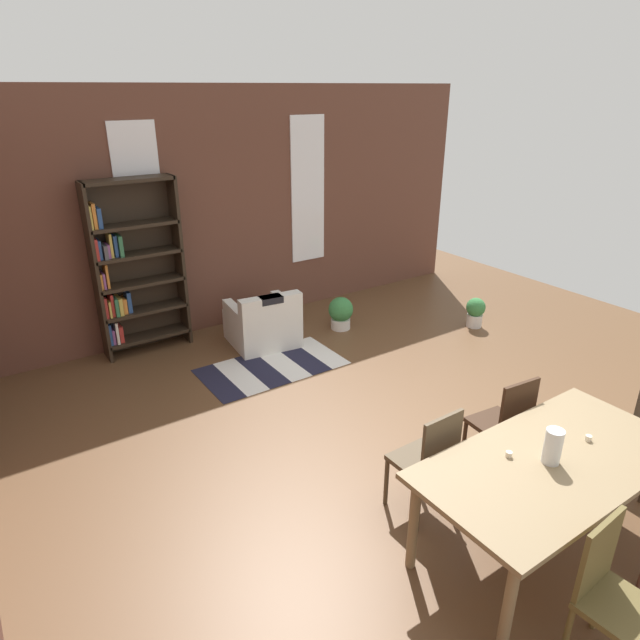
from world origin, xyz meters
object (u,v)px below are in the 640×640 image
at_px(armchair_white, 263,324).
at_px(potted_plant_by_shelf, 341,312).
at_px(dining_chair_far_left, 428,459).
at_px(bookshelf_tall, 132,270).
at_px(dining_table, 552,469).
at_px(potted_plant_corner, 475,311).
at_px(vase_on_table, 553,446).
at_px(dining_chair_near_left, 611,594).
at_px(dining_chair_far_right, 505,422).

xyz_separation_m(armchair_white, potted_plant_by_shelf, (1.12, -0.16, -0.04)).
xyz_separation_m(dining_chair_far_left, bookshelf_tall, (-0.92, 4.16, 0.56)).
relative_size(bookshelf_tall, potted_plant_by_shelf, 4.72).
relative_size(dining_table, potted_plant_corner, 4.72).
bearing_deg(armchair_white, bookshelf_tall, 152.50).
height_order(vase_on_table, armchair_white, vase_on_table).
bearing_deg(potted_plant_corner, armchair_white, 156.89).
bearing_deg(potted_plant_by_shelf, dining_chair_far_left, -115.60).
xyz_separation_m(dining_table, potted_plant_by_shelf, (1.13, 4.00, -0.46)).
bearing_deg(dining_chair_near_left, potted_plant_by_shelf, 71.52).
relative_size(dining_table, potted_plant_by_shelf, 4.35).
bearing_deg(vase_on_table, dining_chair_near_left, -119.13).
relative_size(dining_chair_far_left, potted_plant_by_shelf, 2.09).
bearing_deg(dining_chair_far_left, dining_chair_near_left, -90.22).
distance_m(dining_chair_far_left, dining_chair_far_right, 0.88).
xyz_separation_m(bookshelf_tall, armchair_white, (1.37, -0.71, -0.79)).
bearing_deg(dining_chair_near_left, vase_on_table, 60.87).
relative_size(dining_chair_far_left, dining_chair_far_right, 1.00).
bearing_deg(potted_plant_corner, dining_chair_far_left, -144.12).
bearing_deg(dining_table, potted_plant_corner, 47.87).
height_order(dining_chair_near_left, dining_chair_far_left, same).
xyz_separation_m(dining_table, armchair_white, (0.01, 4.16, -0.42)).
bearing_deg(potted_plant_corner, bookshelf_tall, 155.38).
bearing_deg(potted_plant_by_shelf, vase_on_table, -106.39).
height_order(dining_table, dining_chair_far_right, dining_chair_far_right).
bearing_deg(bookshelf_tall, dining_chair_far_left, -77.56).
height_order(dining_chair_far_right, armchair_white, dining_chair_far_right).
xyz_separation_m(dining_chair_near_left, armchair_white, (0.46, 4.88, -0.23)).
relative_size(bookshelf_tall, armchair_white, 2.43).
xyz_separation_m(dining_table, dining_chair_near_left, (-0.45, -0.72, -0.18)).
distance_m(vase_on_table, potted_plant_by_shelf, 4.22).
height_order(dining_chair_near_left, armchair_white, dining_chair_near_left).
xyz_separation_m(dining_chair_far_left, armchair_white, (0.45, 3.44, -0.23)).
relative_size(dining_table, armchair_white, 2.24).
bearing_deg(dining_chair_near_left, potted_plant_corner, 49.62).
distance_m(dining_chair_near_left, armchair_white, 4.91).
height_order(dining_chair_near_left, potted_plant_corner, dining_chair_near_left).
xyz_separation_m(bookshelf_tall, potted_plant_by_shelf, (2.49, -0.88, -0.83)).
height_order(dining_table, armchair_white, dining_table).
bearing_deg(dining_chair_far_right, dining_table, -121.31).
bearing_deg(dining_chair_far_right, potted_plant_by_shelf, 78.11).
bearing_deg(armchair_white, dining_table, -90.14).
height_order(bookshelf_tall, armchair_white, bookshelf_tall).
xyz_separation_m(vase_on_table, dining_chair_near_left, (-0.40, -0.72, -0.39)).
bearing_deg(dining_table, bookshelf_tall, 105.60).
distance_m(armchair_white, potted_plant_by_shelf, 1.13).
distance_m(vase_on_table, potted_plant_corner, 4.14).
height_order(dining_table, dining_chair_far_left, dining_chair_far_left).
bearing_deg(dining_table, potted_plant_by_shelf, 74.25).
bearing_deg(potted_plant_corner, vase_on_table, -132.64).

